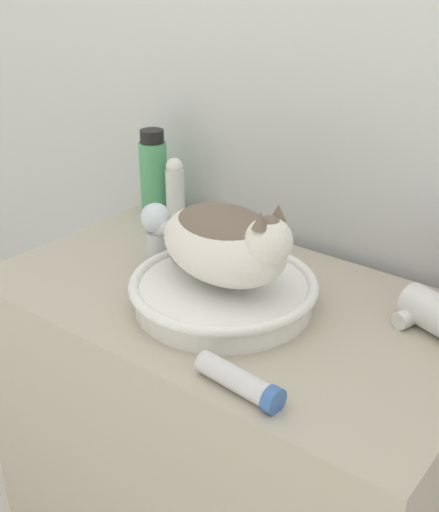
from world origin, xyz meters
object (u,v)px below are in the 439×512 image
at_px(faucet, 159,230).
at_px(mouthwash_bottle, 154,176).
at_px(cream_tube, 240,381).
at_px(cat, 227,241).
at_px(deodorant_stick, 175,191).

distance_m(faucet, mouthwash_bottle, 0.29).
distance_m(mouthwash_bottle, cream_tube, 0.72).
height_order(cat, cream_tube, cat).
bearing_deg(deodorant_stick, faucet, -56.25).
bearing_deg(cat, mouthwash_bottle, 155.20).
bearing_deg(mouthwash_bottle, cream_tube, -36.89).
relative_size(deodorant_stick, cream_tube, 1.05).
xyz_separation_m(cat, cream_tube, (0.17, -0.19, -0.11)).
relative_size(faucet, mouthwash_bottle, 0.73).
relative_size(cat, mouthwash_bottle, 1.31).
bearing_deg(cat, cream_tube, -42.13).
distance_m(cat, deodorant_stick, 0.42).
distance_m(deodorant_stick, cream_tube, 0.66).
bearing_deg(faucet, deodorant_stick, 135.27).
height_order(mouthwash_bottle, cream_tube, mouthwash_bottle).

